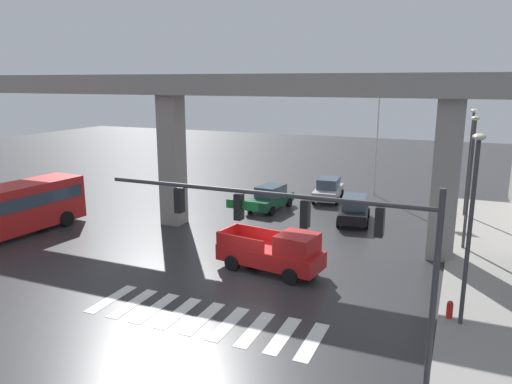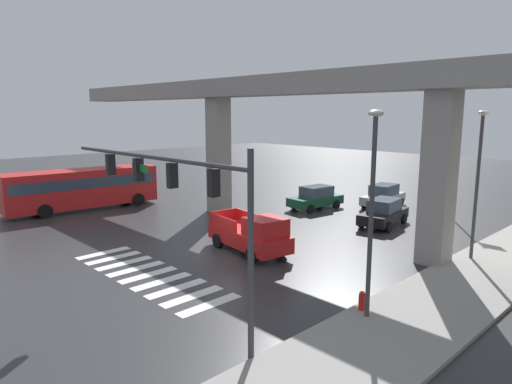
{
  "view_description": "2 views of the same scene",
  "coord_description": "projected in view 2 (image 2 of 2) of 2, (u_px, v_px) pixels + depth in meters",
  "views": [
    {
      "loc": [
        8.67,
        -19.62,
        8.98
      ],
      "look_at": [
        -0.77,
        2.49,
        3.48
      ],
      "focal_mm": 34.12,
      "sensor_mm": 36.0,
      "label": 1
    },
    {
      "loc": [
        17.13,
        -14.38,
        7.16
      ],
      "look_at": [
        0.07,
        2.04,
        2.96
      ],
      "focal_mm": 31.71,
      "sensor_mm": 36.0,
      "label": 2
    }
  ],
  "objects": [
    {
      "name": "ground_plane",
      "position": [
        227.0,
        253.0,
        23.22
      ],
      "size": [
        120.0,
        120.0,
        0.0
      ],
      "primitive_type": "plane",
      "color": "#2D2D30"
    },
    {
      "name": "sedan_dark_green",
      "position": [
        316.0,
        198.0,
        33.71
      ],
      "size": [
        2.34,
        4.48,
        1.72
      ],
      "color": "#14472D",
      "rests_on": "ground"
    },
    {
      "name": "pickup_truck",
      "position": [
        252.0,
        235.0,
        23.06
      ],
      "size": [
        5.32,
        2.64,
        2.08
      ],
      "color": "red",
      "rests_on": "ground"
    },
    {
      "name": "flagpole",
      "position": [
        446.0,
        136.0,
        33.63
      ],
      "size": [
        1.16,
        0.12,
        9.3
      ],
      "color": "silver",
      "rests_on": "ground"
    },
    {
      "name": "crosswalk_stripes",
      "position": [
        148.0,
        275.0,
        20.11
      ],
      "size": [
        9.35,
        2.8,
        0.01
      ],
      "color": "silver",
      "rests_on": "ground"
    },
    {
      "name": "street_lamp_mid_block",
      "position": [
        478.0,
        168.0,
        21.28
      ],
      "size": [
        0.44,
        0.7,
        7.24
      ],
      "color": "#38383D",
      "rests_on": "ground"
    },
    {
      "name": "elevated_overpass",
      "position": [
        306.0,
        97.0,
        26.01
      ],
      "size": [
        52.69,
        2.24,
        9.37
      ],
      "color": "gray",
      "rests_on": "ground"
    },
    {
      "name": "street_lamp_near_corner",
      "position": [
        372.0,
        191.0,
        14.99
      ],
      "size": [
        0.44,
        0.7,
        7.24
      ],
      "color": "#38383D",
      "rests_on": "ground"
    },
    {
      "name": "sedan_silver",
      "position": [
        383.0,
        196.0,
        34.46
      ],
      "size": [
        2.25,
        4.44,
        1.72
      ],
      "color": "#A8AAAF",
      "rests_on": "ground"
    },
    {
      "name": "traffic_signal_mast",
      "position": [
        175.0,
        188.0,
        14.95
      ],
      "size": [
        10.89,
        0.32,
        6.2
      ],
      "color": "#38383D",
      "rests_on": "ground"
    },
    {
      "name": "fire_hydrant",
      "position": [
        362.0,
        302.0,
        16.2
      ],
      "size": [
        0.24,
        0.24,
        0.85
      ],
      "color": "red",
      "rests_on": "ground"
    },
    {
      "name": "sedan_black",
      "position": [
        384.0,
        213.0,
        28.72
      ],
      "size": [
        2.44,
        4.52,
        1.72
      ],
      "color": "black",
      "rests_on": "ground"
    },
    {
      "name": "sidewalk_east",
      "position": [
        442.0,
        300.0,
        17.22
      ],
      "size": [
        4.0,
        36.0,
        0.15
      ],
      "primitive_type": "cube",
      "color": "gray",
      "rests_on": "ground"
    },
    {
      "name": "city_bus",
      "position": [
        83.0,
        186.0,
        33.43
      ],
      "size": [
        3.53,
        10.99,
        2.99
      ],
      "color": "red",
      "rests_on": "ground"
    }
  ]
}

